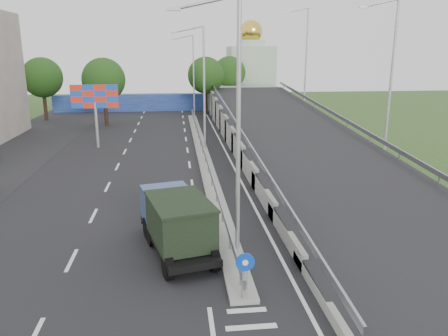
{
  "coord_description": "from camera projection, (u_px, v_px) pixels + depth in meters",
  "views": [
    {
      "loc": [
        -2.13,
        -10.72,
        8.22
      ],
      "look_at": [
        0.36,
        11.67,
        2.2
      ],
      "focal_mm": 35.0,
      "sensor_mm": 36.0,
      "label": 1
    }
  ],
  "objects": [
    {
      "name": "road_surface",
      "position": [
        165.0,
        169.0,
        31.52
      ],
      "size": [
        26.0,
        90.0,
        0.04
      ],
      "primitive_type": "cube",
      "color": "black",
      "rests_on": "ground"
    },
    {
      "name": "median",
      "position": [
        203.0,
        154.0,
        35.66
      ],
      "size": [
        1.0,
        44.0,
        0.2
      ],
      "primitive_type": "cube",
      "color": "gray",
      "rests_on": "ground"
    },
    {
      "name": "overpass_ramp",
      "position": [
        293.0,
        133.0,
        36.04
      ],
      "size": [
        10.0,
        50.0,
        3.5
      ],
      "color": "gray",
      "rests_on": "ground"
    },
    {
      "name": "median_guardrail",
      "position": [
        203.0,
        146.0,
        35.49
      ],
      "size": [
        0.09,
        44.0,
        0.71
      ],
      "color": "gray",
      "rests_on": "median"
    },
    {
      "name": "sign_bollard",
      "position": [
        245.0,
        276.0,
        14.46
      ],
      "size": [
        0.64,
        0.23,
        1.67
      ],
      "color": "black",
      "rests_on": "median"
    },
    {
      "name": "lamp_post_near",
      "position": [
        234.0,
        116.0,
        16.92
      ],
      "size": [
        2.74,
        0.18,
        10.08
      ],
      "color": "#B2B5B7",
      "rests_on": "median"
    },
    {
      "name": "lamp_post_mid",
      "position": [
        202.0,
        82.0,
        36.12
      ],
      "size": [
        2.74,
        0.18,
        10.08
      ],
      "color": "#B2B5B7",
      "rests_on": "median"
    },
    {
      "name": "lamp_post_far",
      "position": [
        192.0,
        71.0,
        55.32
      ],
      "size": [
        2.74,
        0.18,
        10.08
      ],
      "color": "#B2B5B7",
      "rests_on": "median"
    },
    {
      "name": "blue_wall",
      "position": [
        162.0,
        103.0,
        61.83
      ],
      "size": [
        30.0,
        0.5,
        2.4
      ],
      "primitive_type": "cube",
      "color": "navy",
      "rests_on": "ground"
    },
    {
      "name": "church",
      "position": [
        250.0,
        70.0,
        69.95
      ],
      "size": [
        7.0,
        7.0,
        13.8
      ],
      "color": "#B2CCAD",
      "rests_on": "ground"
    },
    {
      "name": "billboard",
      "position": [
        95.0,
        100.0,
        37.48
      ],
      "size": [
        4.0,
        0.24,
        5.5
      ],
      "color": "#B2B5B7",
      "rests_on": "ground"
    },
    {
      "name": "tree_left_mid",
      "position": [
        104.0,
        80.0,
        48.64
      ],
      "size": [
        4.8,
        4.8,
        7.6
      ],
      "color": "black",
      "rests_on": "ground"
    },
    {
      "name": "tree_median_far",
      "position": [
        206.0,
        75.0,
        57.61
      ],
      "size": [
        4.8,
        4.8,
        7.6
      ],
      "color": "black",
      "rests_on": "ground"
    },
    {
      "name": "tree_left_far",
      "position": [
        42.0,
        78.0,
        52.59
      ],
      "size": [
        4.8,
        4.8,
        7.6
      ],
      "color": "black",
      "rests_on": "ground"
    },
    {
      "name": "tree_ramp_far",
      "position": [
        229.0,
        73.0,
        64.75
      ],
      "size": [
        4.8,
        4.8,
        7.6
      ],
      "color": "black",
      "rests_on": "ground"
    },
    {
      "name": "dump_truck",
      "position": [
        176.0,
        220.0,
        18.28
      ],
      "size": [
        3.37,
        6.03,
        2.51
      ],
      "rotation": [
        0.0,
        0.0,
        0.24
      ],
      "color": "black",
      "rests_on": "ground"
    }
  ]
}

